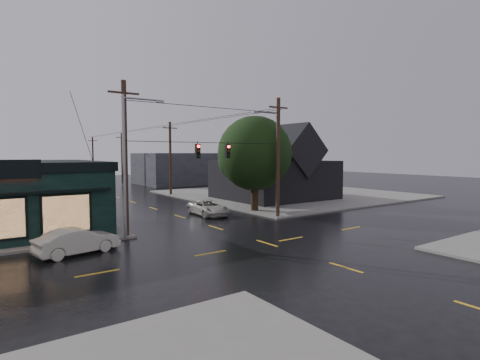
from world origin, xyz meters
TOP-DOWN VIEW (x-y plane):
  - ground_plane at (0.00, 0.00)m, footprint 160.00×160.00m
  - sidewalk_ne at (20.00, 20.00)m, footprint 28.00×28.00m
  - ne_building at (15.00, 17.00)m, footprint 12.60×11.60m
  - corner_tree at (7.00, 10.39)m, footprint 7.00×7.00m
  - utility_pole_nw at (-6.50, 6.50)m, footprint 2.00×0.32m
  - utility_pole_ne at (6.50, 6.50)m, footprint 2.00×0.32m
  - utility_pole_far_a at (6.50, 28.00)m, footprint 2.00×0.32m
  - utility_pole_far_b at (6.50, 48.00)m, footprint 2.00×0.32m
  - utility_pole_far_c at (6.50, 68.00)m, footprint 2.00×0.32m
  - span_signal_assembly at (0.10, 6.50)m, footprint 13.00×0.48m
  - streetlight_nw at (-6.80, 5.80)m, footprint 5.40×0.30m
  - streetlight_ne at (7.00, 7.20)m, footprint 5.40×0.30m
  - bg_building_east at (16.00, 45.00)m, footprint 14.00×12.00m
  - sedan_cream at (-10.02, 4.05)m, footprint 4.59×2.40m
  - suv_silver at (2.39, 11.20)m, footprint 2.54×5.00m

SIDE VIEW (x-z plane):
  - ground_plane at x=0.00m, z-range 0.00..0.00m
  - utility_pole_nw at x=-6.50m, z-range -5.08..5.08m
  - utility_pole_ne at x=6.50m, z-range -5.08..5.08m
  - utility_pole_far_a at x=6.50m, z-range -4.83..4.83m
  - utility_pole_far_b at x=6.50m, z-range -4.58..4.58m
  - utility_pole_far_c at x=6.50m, z-range -4.58..4.58m
  - streetlight_nw at x=-6.80m, z-range -4.58..4.58m
  - streetlight_ne at x=7.00m, z-range -4.58..4.58m
  - sidewalk_ne at x=20.00m, z-range 0.00..0.15m
  - suv_silver at x=2.39m, z-range 0.00..1.35m
  - sedan_cream at x=-10.02m, z-range 0.00..1.44m
  - bg_building_east at x=16.00m, z-range 0.00..5.60m
  - ne_building at x=15.00m, z-range 0.09..8.85m
  - corner_tree at x=7.00m, z-range 1.07..9.94m
  - span_signal_assembly at x=0.10m, z-range 5.08..6.31m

